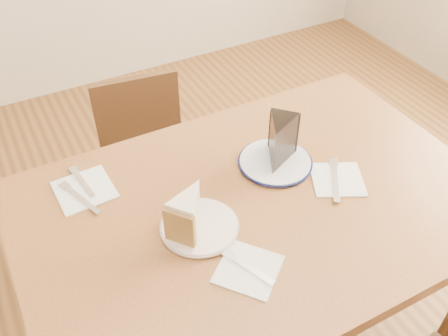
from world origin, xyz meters
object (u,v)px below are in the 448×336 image
table (257,227)px  chair_far (151,170)px  plate_cream (200,227)px  carrot_cake (191,212)px  plate_navy (275,162)px  chocolate_cake (279,144)px

table → chair_far: bearing=98.1°
chair_far → table: bearing=105.1°
plate_cream → carrot_cake: bearing=151.8°
plate_cream → plate_navy: bearing=21.9°
chair_far → plate_navy: plate_navy is taller
carrot_cake → table: bearing=52.4°
chair_far → carrot_cake: (-0.10, -0.61, 0.39)m
chair_far → chocolate_cake: 0.68m
plate_navy → chocolate_cake: chocolate_cake is taller
plate_cream → carrot_cake: 0.06m
carrot_cake → chocolate_cake: size_ratio=0.86×
carrot_cake → chocolate_cake: chocolate_cake is taller
chair_far → chocolate_cake: chocolate_cake is taller
chair_far → plate_cream: plate_cream is taller
table → plate_navy: bearing=41.6°
table → chair_far: (-0.09, 0.61, -0.23)m
chair_far → plate_cream: (-0.09, -0.62, 0.34)m
table → chocolate_cake: size_ratio=9.97×
chocolate_cake → carrot_cake: bearing=64.3°
plate_cream → chocolate_cake: 0.32m
table → carrot_cake: carrot_cake is taller
plate_cream → table: bearing=4.3°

